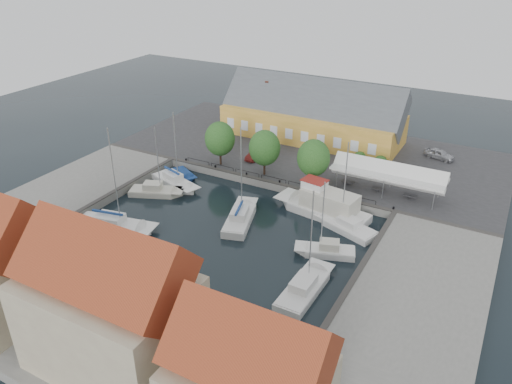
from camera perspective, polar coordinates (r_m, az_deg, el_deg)
ground at (r=58.12m, az=-2.85°, el=-3.68°), size 140.00×140.00×0.00m
north_quay at (r=76.32m, az=6.17°, el=4.43°), size 56.00×26.00×1.00m
west_quay at (r=69.53m, az=-19.43°, el=0.61°), size 12.00×24.00×1.00m
east_quay at (r=49.99m, az=18.28°, el=-10.26°), size 12.00×24.00×1.00m
south_bank at (r=44.85m, az=-17.46°, el=-15.07°), size 56.00×14.00×1.00m
quay_edge_fittings at (r=61.15m, az=-0.55°, el=-0.84°), size 56.00×24.72×0.40m
warehouse at (r=80.52m, az=6.12°, el=8.64°), size 28.56×14.00×9.55m
tent_canopy at (r=63.74m, az=14.88°, el=2.04°), size 14.00×4.00×2.83m
quay_trees at (r=66.20m, az=0.99°, el=5.06°), size 18.20×4.20×6.30m
car_silver at (r=77.08m, az=20.23°, el=4.09°), size 4.66×2.79×1.48m
car_red at (r=72.44m, az=-0.06°, el=4.32°), size 1.44×4.07×1.34m
center_sailboat at (r=58.33m, az=-1.81°, el=-3.12°), size 5.00×8.92×11.97m
trawler at (r=59.99m, az=7.87°, el=-1.75°), size 12.27×5.22×5.00m
east_boat_a at (r=57.75m, az=10.31°, el=-4.05°), size 8.07×5.00×11.05m
east_boat_b at (r=53.18m, az=8.04°, el=-6.83°), size 6.62×4.08×9.00m
east_boat_c at (r=47.88m, az=5.56°, el=-11.01°), size 2.85×8.61×10.89m
west_boat_a at (r=67.91m, az=-9.26°, el=1.03°), size 8.43×4.68×10.95m
west_boat_b at (r=65.82m, az=-11.41°, el=-0.06°), size 7.35×4.92×9.82m
west_boat_d at (r=59.42m, az=-15.94°, el=-3.76°), size 10.02×4.77×12.80m
launch_sw at (r=57.64m, az=-18.78°, el=-5.45°), size 4.20×4.17×0.98m
launch_nw at (r=70.38m, az=-8.29°, el=1.91°), size 5.12×3.98×0.88m
townhouses at (r=39.24m, az=-18.83°, el=-12.12°), size 36.30×8.50×12.00m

